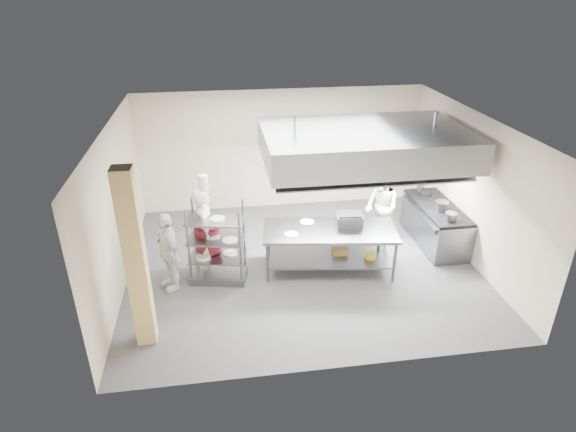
{
  "coord_description": "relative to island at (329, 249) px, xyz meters",
  "views": [
    {
      "loc": [
        -1.55,
        -8.37,
        5.32
      ],
      "look_at": [
        -0.26,
        0.2,
        1.04
      ],
      "focal_mm": 30.0,
      "sensor_mm": 36.0,
      "label": 1
    }
  ],
  "objects": [
    {
      "name": "chef_head",
      "position": [
        -2.41,
        0.25,
        0.46
      ],
      "size": [
        0.45,
        0.67,
        1.83
      ],
      "primitive_type": "imported",
      "rotation": [
        0.0,
        0.0,
        1.56
      ],
      "color": "silver",
      "rests_on": "floor"
    },
    {
      "name": "plate_stack",
      "position": [
        -2.21,
        -0.01,
        0.06
      ],
      "size": [
        0.28,
        0.28,
        0.05
      ],
      "primitive_type": "cylinder",
      "color": "white",
      "rests_on": "pass_rack"
    },
    {
      "name": "wall_shelf",
      "position": [
        1.29,
        3.09,
        1.04
      ],
      "size": [
        1.5,
        0.28,
        0.04
      ],
      "primitive_type": "cube",
      "color": "slate",
      "rests_on": "wall_back"
    },
    {
      "name": "stockpot",
      "position": [
        2.55,
        0.53,
        0.54
      ],
      "size": [
        0.28,
        0.28,
        0.2
      ],
      "primitive_type": "cylinder",
      "color": "gray",
      "rests_on": "range_top"
    },
    {
      "name": "hood_strip_a",
      "position": [
        -0.11,
        0.65,
        1.62
      ],
      "size": [
        1.6,
        0.12,
        0.04
      ],
      "primitive_type": "cube",
      "color": "white",
      "rests_on": "exhaust_hood"
    },
    {
      "name": "chef_plating",
      "position": [
        -3.11,
        -0.17,
        0.33
      ],
      "size": [
        0.75,
        0.99,
        1.56
      ],
      "primitive_type": "imported",
      "rotation": [
        0.0,
        0.0,
        -1.1
      ],
      "color": "white",
      "rests_on": "floor"
    },
    {
      "name": "ceiling",
      "position": [
        -0.51,
        0.25,
        2.54
      ],
      "size": [
        7.0,
        7.0,
        0.0
      ],
      "primitive_type": "plane",
      "rotation": [
        3.14,
        0.0,
        0.0
      ],
      "color": "silver",
      "rests_on": "wall_back"
    },
    {
      "name": "island_undershelf",
      "position": [
        0.0,
        -0.0,
        -0.16
      ],
      "size": [
        2.51,
        1.3,
        0.04
      ],
      "primitive_type": "cube",
      "rotation": [
        0.0,
        0.0,
        -0.14
      ],
      "color": "gray",
      "rests_on": "island"
    },
    {
      "name": "island_worktop",
      "position": [
        0.0,
        0.0,
        0.42
      ],
      "size": [
        2.73,
        1.43,
        0.06
      ],
      "primitive_type": "cube",
      "rotation": [
        0.0,
        0.0,
        -0.14
      ],
      "color": "slate",
      "rests_on": "island"
    },
    {
      "name": "wall_right",
      "position": [
        2.99,
        0.25,
        1.04
      ],
      "size": [
        0.0,
        6.0,
        6.0
      ],
      "primitive_type": "plane",
      "rotation": [
        1.57,
        0.0,
        -1.57
      ],
      "color": "#B7AA91",
      "rests_on": "ground"
    },
    {
      "name": "wall_back",
      "position": [
        -0.51,
        3.25,
        1.04
      ],
      "size": [
        7.0,
        0.0,
        7.0
      ],
      "primitive_type": "plane",
      "rotation": [
        1.57,
        0.0,
        0.0
      ],
      "color": "#B7AA91",
      "rests_on": "ground"
    },
    {
      "name": "cooking_range",
      "position": [
        2.57,
        0.75,
        -0.04
      ],
      "size": [
        0.8,
        2.0,
        0.84
      ],
      "primitive_type": "cube",
      "color": "slate",
      "rests_on": "floor"
    },
    {
      "name": "column",
      "position": [
        -3.41,
        -1.65,
        1.04
      ],
      "size": [
        0.3,
        0.3,
        3.0
      ],
      "primitive_type": "cube",
      "color": "#DBB670",
      "rests_on": "floor"
    },
    {
      "name": "exhaust_hood",
      "position": [
        0.79,
        0.65,
        1.94
      ],
      "size": [
        4.0,
        2.5,
        0.6
      ],
      "primitive_type": "cube",
      "color": "slate",
      "rests_on": "ceiling"
    },
    {
      "name": "chef_line",
      "position": [
        1.38,
        0.98,
        0.38
      ],
      "size": [
        0.81,
        0.94,
        1.67
      ],
      "primitive_type": "imported",
      "rotation": [
        0.0,
        0.0,
        -1.33
      ],
      "color": "white",
      "rests_on": "floor"
    },
    {
      "name": "pass_rack",
      "position": [
        -2.21,
        -0.01,
        0.35
      ],
      "size": [
        1.17,
        0.83,
        1.6
      ],
      "primitive_type": null,
      "rotation": [
        0.0,
        0.0,
        -0.2
      ],
      "color": "slate",
      "rests_on": "floor"
    },
    {
      "name": "hood_strip_b",
      "position": [
        1.69,
        0.65,
        1.62
      ],
      "size": [
        1.6,
        0.12,
        0.04
      ],
      "primitive_type": "cube",
      "color": "white",
      "rests_on": "exhaust_hood"
    },
    {
      "name": "floor",
      "position": [
        -0.51,
        0.25,
        -0.46
      ],
      "size": [
        7.0,
        7.0,
        0.0
      ],
      "primitive_type": "plane",
      "color": "#343436",
      "rests_on": "ground"
    },
    {
      "name": "wicker_basket",
      "position": [
        0.24,
        0.02,
        -0.07
      ],
      "size": [
        0.32,
        0.23,
        0.13
      ],
      "primitive_type": "cube",
      "rotation": [
        0.0,
        0.0,
        -0.08
      ],
      "color": "brown",
      "rests_on": "island_undershelf"
    },
    {
      "name": "range_top",
      "position": [
        2.57,
        0.75,
        0.41
      ],
      "size": [
        0.78,
        1.96,
        0.06
      ],
      "primitive_type": "cube",
      "color": "black",
      "rests_on": "cooking_range"
    },
    {
      "name": "wall_left",
      "position": [
        -4.01,
        0.25,
        1.04
      ],
      "size": [
        0.0,
        6.0,
        6.0
      ],
      "primitive_type": "plane",
      "rotation": [
        1.57,
        0.0,
        1.57
      ],
      "color": "#B7AA91",
      "rests_on": "ground"
    },
    {
      "name": "griddle",
      "position": [
        0.41,
        0.1,
        0.58
      ],
      "size": [
        0.55,
        0.45,
        0.25
      ],
      "primitive_type": "cube",
      "rotation": [
        0.0,
        0.0,
        -0.12
      ],
      "color": "slate",
      "rests_on": "island_worktop"
    },
    {
      "name": "island",
      "position": [
        0.0,
        0.0,
        0.0
      ],
      "size": [
        2.73,
        1.43,
        0.91
      ],
      "primitive_type": null,
      "rotation": [
        0.0,
        0.0,
        -0.14
      ],
      "color": "gray",
      "rests_on": "floor"
    }
  ]
}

